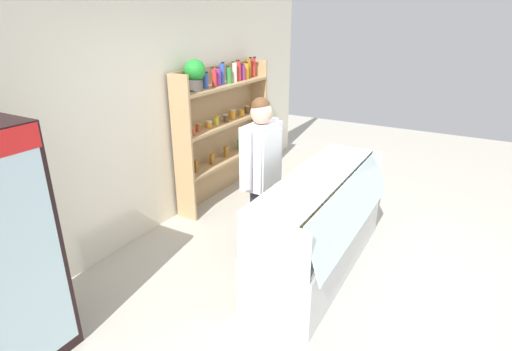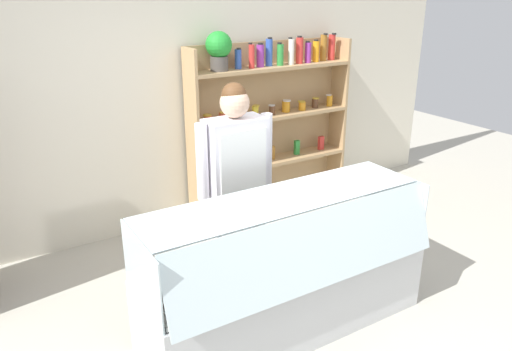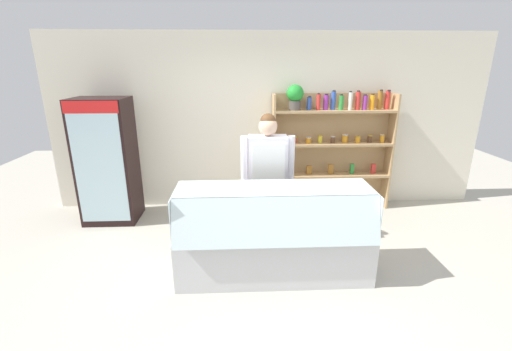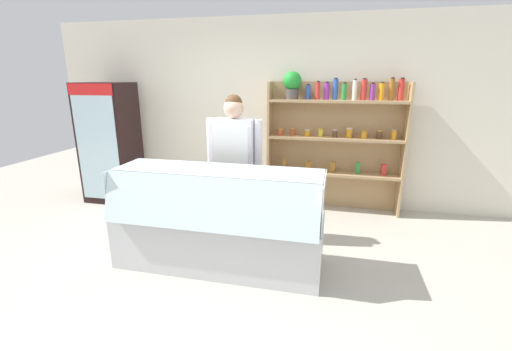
% 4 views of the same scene
% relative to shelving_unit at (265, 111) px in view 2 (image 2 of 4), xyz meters
% --- Properties ---
extents(ground_plane, '(12.00, 12.00, 0.00)m').
position_rel_shelving_unit_xyz_m(ground_plane, '(-0.92, -1.95, -1.10)').
color(ground_plane, '#B7B2A3').
extents(back_wall, '(6.80, 0.10, 2.70)m').
position_rel_shelving_unit_xyz_m(back_wall, '(-0.92, 0.20, 0.25)').
color(back_wall, silver).
rests_on(back_wall, ground).
extents(shelving_unit, '(1.87, 0.29, 1.95)m').
position_rel_shelving_unit_xyz_m(shelving_unit, '(0.00, 0.00, 0.00)').
color(shelving_unit, tan).
rests_on(shelving_unit, ground).
extents(deli_display_case, '(2.07, 0.73, 1.01)m').
position_rel_shelving_unit_xyz_m(deli_display_case, '(-1.04, -1.89, -0.78)').
color(deli_display_case, silver).
rests_on(deli_display_case, ground).
extents(shop_clerk, '(0.65, 0.25, 1.69)m').
position_rel_shelving_unit_xyz_m(shop_clerk, '(-1.05, -1.23, -0.09)').
color(shop_clerk, '#2D2D38').
rests_on(shop_clerk, ground).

